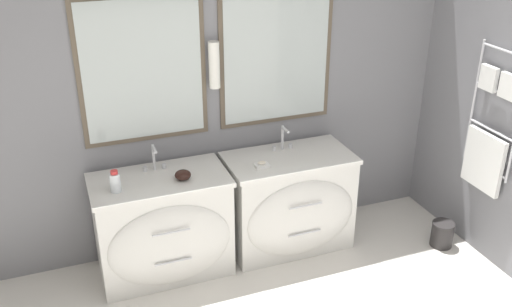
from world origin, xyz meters
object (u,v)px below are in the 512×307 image
(vanity_left, at_px, (164,227))
(toiletry_bottle, at_px, (115,182))
(amenity_bowl, at_px, (183,175))
(waste_bin, at_px, (442,233))
(vanity_right, at_px, (290,203))

(vanity_left, distance_m, toiletry_bottle, 0.56)
(toiletry_bottle, distance_m, amenity_bowl, 0.47)
(waste_bin, bearing_deg, toiletry_bottle, 171.17)
(toiletry_bottle, xyz_separation_m, amenity_bowl, (0.47, 0.01, -0.04))
(toiletry_bottle, xyz_separation_m, waste_bin, (2.50, -0.39, -0.76))
(vanity_right, xyz_separation_m, amenity_bowl, (-0.86, -0.04, 0.43))
(amenity_bowl, height_order, waste_bin, amenity_bowl)
(vanity_right, xyz_separation_m, toiletry_bottle, (-1.33, -0.05, 0.46))
(toiletry_bottle, height_order, amenity_bowl, toiletry_bottle)
(vanity_right, relative_size, amenity_bowl, 8.54)
(waste_bin, bearing_deg, vanity_left, 168.57)
(vanity_left, bearing_deg, toiletry_bottle, -170.18)
(vanity_left, height_order, vanity_right, same)
(amenity_bowl, bearing_deg, waste_bin, -11.13)
(vanity_left, bearing_deg, vanity_right, 0.00)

